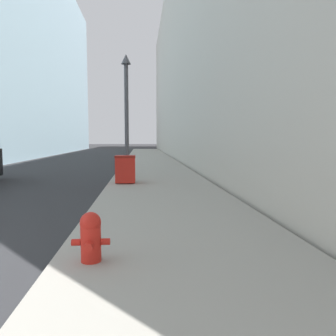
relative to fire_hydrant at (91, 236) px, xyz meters
name	(u,v)px	position (x,y,z in m)	size (l,w,h in m)	color
sidewalk_right	(152,165)	(1.39, 17.14, -0.43)	(3.90, 60.00, 0.15)	#9E998E
building_right_stone	(238,58)	(9.44, 25.14, 8.54)	(12.00, 60.00, 18.09)	beige
fire_hydrant	(91,236)	(0.00, 0.00, 0.00)	(0.51, 0.40, 0.68)	red
trash_bin	(125,169)	(0.09, 7.81, 0.18)	(0.74, 0.68, 1.03)	red
lamppost	(127,110)	(0.06, 10.00, 2.54)	(0.41, 0.41, 5.24)	#4C4C51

